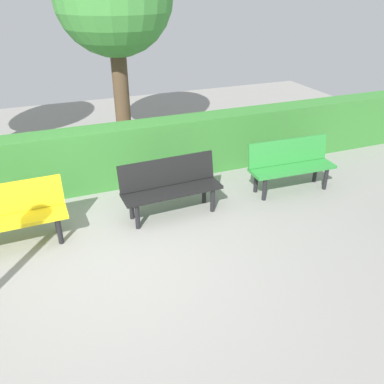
% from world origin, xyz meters
% --- Properties ---
extents(ground_plane, '(16.00, 16.00, 0.00)m').
position_xyz_m(ground_plane, '(0.00, 0.00, 0.00)').
color(ground_plane, gray).
extents(bench_green, '(1.49, 0.52, 0.86)m').
position_xyz_m(bench_green, '(-3.15, -0.90, 0.48)').
color(bench_green, '#2D8C38').
rests_on(bench_green, ground_plane).
extents(bench_black, '(1.53, 0.52, 0.86)m').
position_xyz_m(bench_black, '(-1.00, -0.88, 0.48)').
color(bench_black, black).
rests_on(bench_black, ground_plane).
extents(bench_yellow, '(1.45, 0.49, 0.86)m').
position_xyz_m(bench_yellow, '(1.25, -0.87, 0.48)').
color(bench_yellow, yellow).
rests_on(bench_yellow, ground_plane).
extents(hedge_row, '(11.57, 0.50, 1.05)m').
position_xyz_m(hedge_row, '(-0.96, -2.18, 0.52)').
color(hedge_row, '#387F33').
rests_on(hedge_row, ground_plane).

